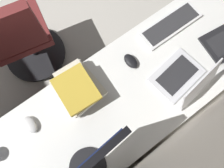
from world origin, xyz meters
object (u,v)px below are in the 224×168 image
Objects in this scene: drawer_pedestal at (112,119)px; office_chair at (21,39)px; mouse_spare at (30,125)px; mouse_main at (131,61)px; book_stack_near at (77,88)px; laptop_left at (186,79)px; keyboard_main at (171,25)px.

office_chair is (0.20, -0.89, 0.11)m from drawer_pedestal.
office_chair reaches higher than mouse_spare.
mouse_main is 0.11× the size of office_chair.
mouse_spare is at bearing -26.64° from drawer_pedestal.
drawer_pedestal is 6.68× the size of mouse_spare.
laptop_left is at bearing 148.31° from book_stack_near.
mouse_spare is at bearing 0.63° from keyboard_main.
keyboard_main is at bearing -179.37° from mouse_spare.
office_chair is (0.64, -1.01, -0.32)m from laptop_left.
office_chair reaches higher than mouse_main.
drawer_pedestal is at bearing 111.78° from book_stack_near.
laptop_left reaches higher than drawer_pedestal.
drawer_pedestal is 0.72× the size of office_chair.
keyboard_main is at bearing -179.50° from book_stack_near.
book_stack_near is (0.35, -0.04, 0.04)m from mouse_main.
laptop_left is at bearing 60.68° from keyboard_main.
drawer_pedestal is 0.92m from office_chair.
mouse_main is 0.37× the size of book_stack_near.
laptop_left is 0.62m from book_stack_near.
office_chair is at bearing -106.76° from mouse_spare.
mouse_main is 0.68m from mouse_spare.
keyboard_main is 4.05× the size of mouse_main.
drawer_pedestal is 2.14× the size of laptop_left.
mouse_main and mouse_spare have the same top height.
keyboard_main is (-0.19, -0.33, -0.04)m from laptop_left.
office_chair reaches higher than book_stack_near.
drawer_pedestal is 0.50m from book_stack_near.
office_chair is at bearing -39.20° from keyboard_main.
drawer_pedestal is at bearing 32.66° from mouse_main.
laptop_left reaches higher than mouse_main.
mouse_spare is (1.04, 0.01, 0.01)m from keyboard_main.
mouse_spare is at bearing 73.24° from office_chair.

